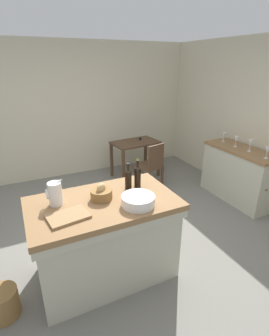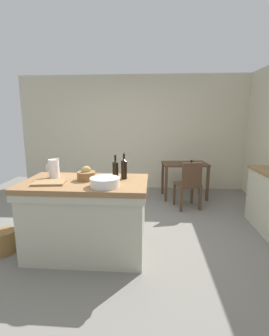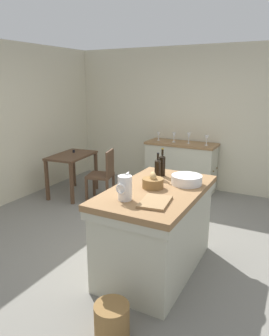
{
  "view_description": "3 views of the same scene",
  "coord_description": "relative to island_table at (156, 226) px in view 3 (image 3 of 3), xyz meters",
  "views": [
    {
      "loc": [
        -1.04,
        -2.59,
        2.19
      ],
      "look_at": [
        0.24,
        0.08,
        0.98
      ],
      "focal_mm": 27.59,
      "sensor_mm": 36.0,
      "label": 1
    },
    {
      "loc": [
        0.44,
        -3.22,
        1.66
      ],
      "look_at": [
        0.19,
        0.24,
        0.95
      ],
      "focal_mm": 26.45,
      "sensor_mm": 36.0,
      "label": 2
    },
    {
      "loc": [
        -3.16,
        -1.65,
        1.97
      ],
      "look_at": [
        0.02,
        0.02,
        0.99
      ],
      "focal_mm": 33.81,
      "sensor_mm": 36.0,
      "label": 3
    }
  ],
  "objects": [
    {
      "name": "wine_bottle_amber",
      "position": [
        0.34,
        0.14,
        0.54
      ],
      "size": [
        0.07,
        0.07,
        0.29
      ],
      "color": "black",
      "rests_on": "island_table"
    },
    {
      "name": "wine_bottle_dark",
      "position": [
        0.45,
        0.14,
        0.56
      ],
      "size": [
        0.07,
        0.07,
        0.33
      ],
      "color": "black",
      "rests_on": "island_table"
    },
    {
      "name": "wall_right",
      "position": [
        2.95,
        0.43,
        0.8
      ],
      "size": [
        0.12,
        5.2,
        2.6
      ],
      "primitive_type": "cube",
      "color": "beige",
      "rests_on": "ground"
    },
    {
      "name": "island_table",
      "position": [
        0.0,
        0.0,
        0.0
      ],
      "size": [
        1.47,
        0.87,
        0.92
      ],
      "color": "olive",
      "rests_on": "ground"
    },
    {
      "name": "writing_desk",
      "position": [
        1.46,
        2.28,
        0.12
      ],
      "size": [
        0.95,
        0.65,
        0.79
      ],
      "color": "#513826",
      "rests_on": "ground"
    },
    {
      "name": "wine_glass_left",
      "position": [
        2.61,
        0.54,
        0.53
      ],
      "size": [
        0.07,
        0.07,
        0.19
      ],
      "color": "white",
      "rests_on": "side_cabinet"
    },
    {
      "name": "wine_glass_middle",
      "position": [
        2.59,
        0.81,
        0.53
      ],
      "size": [
        0.07,
        0.07,
        0.18
      ],
      "color": "white",
      "rests_on": "side_cabinet"
    },
    {
      "name": "cutting_board",
      "position": [
        -0.38,
        -0.15,
        0.44
      ],
      "size": [
        0.38,
        0.29,
        0.02
      ],
      "primitive_type": "cube",
      "rotation": [
        0.0,
        0.0,
        0.14
      ],
      "color": "#99754C",
      "rests_on": "island_table"
    },
    {
      "name": "wash_bowl",
      "position": [
        0.28,
        -0.22,
        0.47
      ],
      "size": [
        0.32,
        0.32,
        0.1
      ],
      "primitive_type": "cylinder",
      "color": "white",
      "rests_on": "island_table"
    },
    {
      "name": "bread_basket",
      "position": [
        0.0,
        0.05,
        0.48
      ],
      "size": [
        0.22,
        0.22,
        0.17
      ],
      "color": "olive",
      "rests_on": "island_table"
    },
    {
      "name": "wine_glass_far_left",
      "position": [
        2.57,
        0.2,
        0.52
      ],
      "size": [
        0.07,
        0.07,
        0.17
      ],
      "color": "white",
      "rests_on": "side_cabinet"
    },
    {
      "name": "wooden_chair",
      "position": [
        1.45,
        1.62,
        -0.02
      ],
      "size": [
        0.49,
        0.49,
        0.88
      ],
      "color": "#513826",
      "rests_on": "ground"
    },
    {
      "name": "side_cabinet",
      "position": [
        2.61,
        0.67,
        -0.04
      ],
      "size": [
        0.52,
        1.3,
        0.9
      ],
      "color": "olive",
      "rests_on": "ground"
    },
    {
      "name": "wicker_hamper",
      "position": [
        -1.03,
        -0.08,
        -0.35
      ],
      "size": [
        0.28,
        0.28,
        0.28
      ],
      "primitive_type": "cylinder",
      "color": "olive",
      "rests_on": "ground"
    },
    {
      "name": "pitcher",
      "position": [
        -0.43,
        0.13,
        0.54
      ],
      "size": [
        0.17,
        0.13,
        0.27
      ],
      "color": "white",
      "rests_on": "island_table"
    },
    {
      "name": "ground_plane",
      "position": [
        0.35,
        0.43,
        -0.5
      ],
      "size": [
        6.76,
        6.76,
        0.0
      ],
      "primitive_type": "plane",
      "color": "slate"
    },
    {
      "name": "wine_glass_right",
      "position": [
        2.63,
        1.13,
        0.51
      ],
      "size": [
        0.07,
        0.07,
        0.16
      ],
      "color": "white",
      "rests_on": "side_cabinet"
    }
  ]
}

